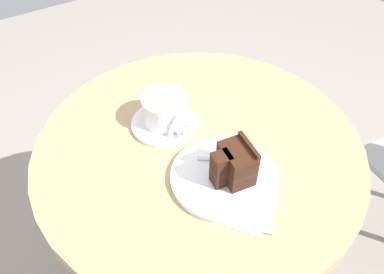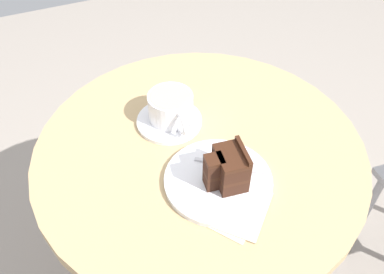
% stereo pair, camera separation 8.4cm
% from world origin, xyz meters
% --- Properties ---
extents(cafe_table, '(0.72, 0.72, 0.71)m').
position_xyz_m(cafe_table, '(0.00, 0.00, 0.59)').
color(cafe_table, tan).
rests_on(cafe_table, ground).
extents(saucer, '(0.15, 0.15, 0.01)m').
position_xyz_m(saucer, '(-0.10, -0.03, 0.71)').
color(saucer, white).
rests_on(saucer, cafe_table).
extents(coffee_cup, '(0.14, 0.10, 0.06)m').
position_xyz_m(coffee_cup, '(-0.10, -0.03, 0.75)').
color(coffee_cup, white).
rests_on(coffee_cup, saucer).
extents(teaspoon, '(0.11, 0.02, 0.00)m').
position_xyz_m(teaspoon, '(-0.07, 0.01, 0.72)').
color(teaspoon, silver).
rests_on(teaspoon, saucer).
extents(cake_plate, '(0.22, 0.22, 0.01)m').
position_xyz_m(cake_plate, '(0.11, -0.01, 0.71)').
color(cake_plate, white).
rests_on(cake_plate, cafe_table).
extents(cake_slice, '(0.08, 0.08, 0.08)m').
position_xyz_m(cake_slice, '(0.12, 0.01, 0.76)').
color(cake_slice, '#381E14').
rests_on(cake_slice, cake_plate).
extents(fork, '(0.10, 0.13, 0.00)m').
position_xyz_m(fork, '(0.09, 0.04, 0.72)').
color(fork, silver).
rests_on(fork, cake_plate).
extents(napkin, '(0.19, 0.18, 0.00)m').
position_xyz_m(napkin, '(0.17, -0.01, 0.71)').
color(napkin, beige).
rests_on(napkin, cafe_table).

